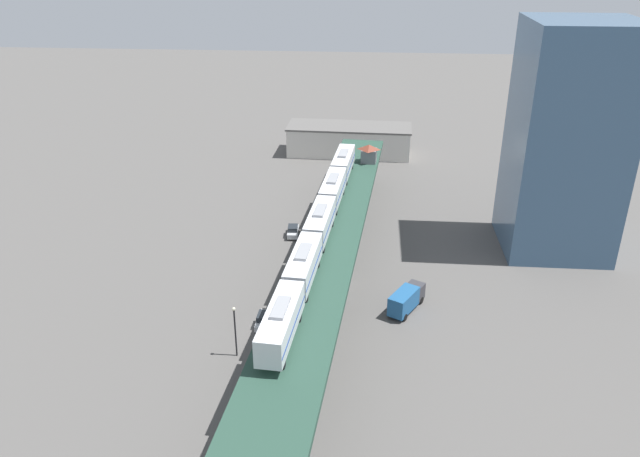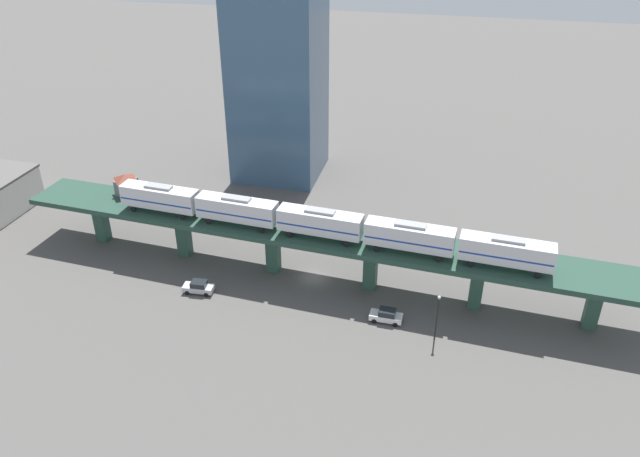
{
  "view_description": "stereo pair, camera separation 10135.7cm",
  "coord_description": "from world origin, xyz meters",
  "px_view_note": "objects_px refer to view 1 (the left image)",
  "views": [
    {
      "loc": [
        4.93,
        -80.07,
        46.95
      ],
      "look_at": [
        -1.5,
        -1.21,
        9.44
      ],
      "focal_mm": 35.0,
      "sensor_mm": 36.0,
      "label": 1
    },
    {
      "loc": [
        -75.11,
        -18.18,
        53.08
      ],
      "look_at": [
        -1.5,
        -1.21,
        9.44
      ],
      "focal_mm": 35.0,
      "sensor_mm": 36.0,
      "label": 2
    }
  ],
  "objects_px": {
    "signal_hut": "(369,153)",
    "delivery_truck": "(406,299)",
    "subway_train": "(320,222)",
    "street_lamp": "(235,327)",
    "street_car_white": "(264,320)",
    "office_tower": "(567,141)",
    "warehouse_building": "(349,140)",
    "street_car_silver": "(293,231)"
  },
  "relations": [
    {
      "from": "signal_hut",
      "to": "delivery_truck",
      "type": "distance_m",
      "value": 39.74
    },
    {
      "from": "delivery_truck",
      "to": "signal_hut",
      "type": "bearing_deg",
      "value": 98.58
    },
    {
      "from": "subway_train",
      "to": "street_lamp",
      "type": "relative_size",
      "value": 8.99
    },
    {
      "from": "street_car_white",
      "to": "street_lamp",
      "type": "distance_m",
      "value": 7.73
    },
    {
      "from": "street_car_white",
      "to": "office_tower",
      "type": "height_order",
      "value": "office_tower"
    },
    {
      "from": "office_tower",
      "to": "street_car_white",
      "type": "bearing_deg",
      "value": -147.9
    },
    {
      "from": "delivery_truck",
      "to": "warehouse_building",
      "type": "relative_size",
      "value": 0.26
    },
    {
      "from": "subway_train",
      "to": "street_lamp",
      "type": "height_order",
      "value": "subway_train"
    },
    {
      "from": "subway_train",
      "to": "office_tower",
      "type": "bearing_deg",
      "value": 24.15
    },
    {
      "from": "subway_train",
      "to": "signal_hut",
      "type": "relative_size",
      "value": 17.99
    },
    {
      "from": "subway_train",
      "to": "signal_hut",
      "type": "height_order",
      "value": "subway_train"
    },
    {
      "from": "signal_hut",
      "to": "street_car_white",
      "type": "height_order",
      "value": "signal_hut"
    },
    {
      "from": "subway_train",
      "to": "delivery_truck",
      "type": "xyz_separation_m",
      "value": [
        12.3,
        -5.33,
        -8.72
      ]
    },
    {
      "from": "street_car_silver",
      "to": "warehouse_building",
      "type": "relative_size",
      "value": 0.16
    },
    {
      "from": "street_car_silver",
      "to": "warehouse_building",
      "type": "distance_m",
      "value": 45.61
    },
    {
      "from": "signal_hut",
      "to": "subway_train",
      "type": "bearing_deg",
      "value": -101.08
    },
    {
      "from": "subway_train",
      "to": "office_tower",
      "type": "height_order",
      "value": "office_tower"
    },
    {
      "from": "street_car_silver",
      "to": "subway_train",
      "type": "bearing_deg",
      "value": -70.13
    },
    {
      "from": "warehouse_building",
      "to": "subway_train",
      "type": "bearing_deg",
      "value": -91.67
    },
    {
      "from": "street_car_silver",
      "to": "street_car_white",
      "type": "bearing_deg",
      "value": -91.08
    },
    {
      "from": "street_car_silver",
      "to": "street_lamp",
      "type": "distance_m",
      "value": 34.18
    },
    {
      "from": "street_lamp",
      "to": "office_tower",
      "type": "relative_size",
      "value": 0.19
    },
    {
      "from": "office_tower",
      "to": "subway_train",
      "type": "bearing_deg",
      "value": -155.85
    },
    {
      "from": "signal_hut",
      "to": "street_lamp",
      "type": "xyz_separation_m",
      "value": [
        -15.35,
        -50.5,
        -5.64
      ]
    },
    {
      "from": "street_car_silver",
      "to": "signal_hut",
      "type": "bearing_deg",
      "value": 53.03
    },
    {
      "from": "warehouse_building",
      "to": "office_tower",
      "type": "distance_m",
      "value": 58.82
    },
    {
      "from": "delivery_truck",
      "to": "office_tower",
      "type": "distance_m",
      "value": 36.67
    },
    {
      "from": "warehouse_building",
      "to": "office_tower",
      "type": "bearing_deg",
      "value": -52.02
    },
    {
      "from": "street_car_white",
      "to": "delivery_truck",
      "type": "xyz_separation_m",
      "value": [
        18.81,
        5.35,
        0.82
      ]
    },
    {
      "from": "subway_train",
      "to": "warehouse_building",
      "type": "relative_size",
      "value": 2.16
    },
    {
      "from": "street_car_white",
      "to": "warehouse_building",
      "type": "height_order",
      "value": "warehouse_building"
    },
    {
      "from": "street_car_white",
      "to": "delivery_truck",
      "type": "bearing_deg",
      "value": 15.88
    },
    {
      "from": "subway_train",
      "to": "signal_hut",
      "type": "bearing_deg",
      "value": 78.92
    },
    {
      "from": "street_lamp",
      "to": "signal_hut",
      "type": "bearing_deg",
      "value": 73.1
    },
    {
      "from": "street_car_white",
      "to": "street_lamp",
      "type": "bearing_deg",
      "value": -109.42
    },
    {
      "from": "warehouse_building",
      "to": "office_tower",
      "type": "relative_size",
      "value": 0.8
    },
    {
      "from": "street_car_silver",
      "to": "street_lamp",
      "type": "height_order",
      "value": "street_lamp"
    },
    {
      "from": "delivery_truck",
      "to": "office_tower",
      "type": "height_order",
      "value": "office_tower"
    },
    {
      "from": "signal_hut",
      "to": "street_lamp",
      "type": "relative_size",
      "value": 0.5
    },
    {
      "from": "street_car_silver",
      "to": "office_tower",
      "type": "distance_m",
      "value": 46.13
    },
    {
      "from": "street_lamp",
      "to": "warehouse_building",
      "type": "xyz_separation_m",
      "value": [
        10.64,
        78.78,
        -0.7
      ]
    },
    {
      "from": "street_car_silver",
      "to": "office_tower",
      "type": "relative_size",
      "value": 0.13
    }
  ]
}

